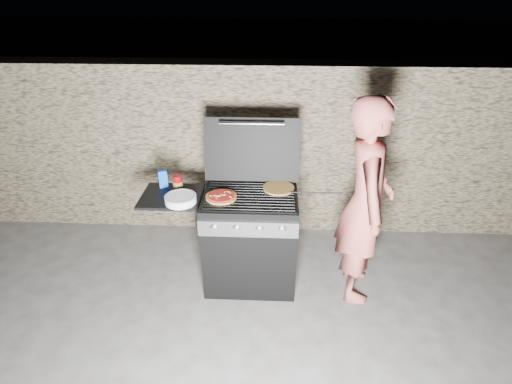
{
  "coord_description": "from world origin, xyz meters",
  "views": [
    {
      "loc": [
        0.18,
        -2.91,
        2.55
      ],
      "look_at": [
        0.05,
        0.0,
        0.95
      ],
      "focal_mm": 28.0,
      "sensor_mm": 36.0,
      "label": 1
    }
  ],
  "objects_px": {
    "gas_grill": "(223,240)",
    "sauce_jar": "(178,182)",
    "pizza_topped": "(221,196)",
    "person": "(365,203)"
  },
  "relations": [
    {
      "from": "gas_grill",
      "to": "sauce_jar",
      "type": "height_order",
      "value": "sauce_jar"
    },
    {
      "from": "person",
      "to": "gas_grill",
      "type": "bearing_deg",
      "value": 91.59
    },
    {
      "from": "pizza_topped",
      "to": "gas_grill",
      "type": "bearing_deg",
      "value": 106.3
    },
    {
      "from": "pizza_topped",
      "to": "sauce_jar",
      "type": "relative_size",
      "value": 2.01
    },
    {
      "from": "sauce_jar",
      "to": "pizza_topped",
      "type": "bearing_deg",
      "value": -21.66
    },
    {
      "from": "gas_grill",
      "to": "sauce_jar",
      "type": "bearing_deg",
      "value": 163.2
    },
    {
      "from": "gas_grill",
      "to": "person",
      "type": "relative_size",
      "value": 0.75
    },
    {
      "from": "gas_grill",
      "to": "pizza_topped",
      "type": "bearing_deg",
      "value": -73.7
    },
    {
      "from": "pizza_topped",
      "to": "sauce_jar",
      "type": "xyz_separation_m",
      "value": [
        -0.4,
        0.16,
        0.04
      ]
    },
    {
      "from": "sauce_jar",
      "to": "person",
      "type": "bearing_deg",
      "value": -6.02
    }
  ]
}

